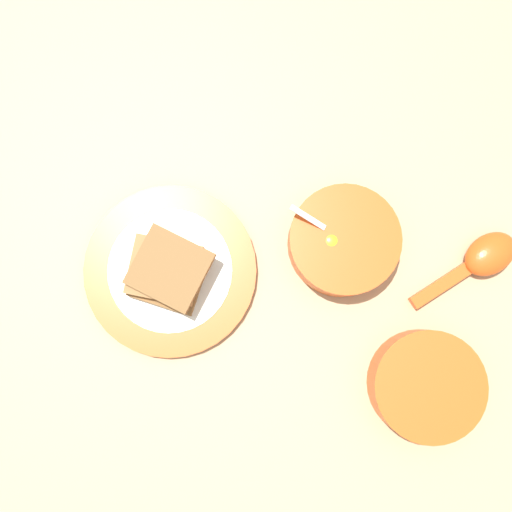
# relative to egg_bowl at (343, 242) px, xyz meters

# --- Properties ---
(ground_plane) EXTENTS (3.00, 3.00, 0.00)m
(ground_plane) POSITION_rel_egg_bowl_xyz_m (0.01, -0.03, -0.03)
(ground_plane) COLOR tan
(egg_bowl) EXTENTS (0.15, 0.14, 0.08)m
(egg_bowl) POSITION_rel_egg_bowl_xyz_m (0.00, 0.00, 0.00)
(egg_bowl) COLOR #DB5119
(egg_bowl) RESTS_ON ground_plane
(toast_plate) EXTENTS (0.23, 0.23, 0.02)m
(toast_plate) POSITION_rel_egg_bowl_xyz_m (-0.13, -0.19, -0.02)
(toast_plate) COLOR #DB5119
(toast_plate) RESTS_ON ground_plane
(toast_sandwich) EXTENTS (0.12, 0.12, 0.05)m
(toast_sandwich) POSITION_rel_egg_bowl_xyz_m (-0.13, -0.19, 0.01)
(toast_sandwich) COLOR brown
(toast_sandwich) RESTS_ON toast_plate
(soup_spoon) EXTENTS (0.07, 0.16, 0.03)m
(soup_spoon) POSITION_rel_egg_bowl_xyz_m (0.15, 0.12, -0.01)
(soup_spoon) COLOR #DB5119
(soup_spoon) RESTS_ON ground_plane
(congee_bowl) EXTENTS (0.14, 0.14, 0.05)m
(congee_bowl) POSITION_rel_egg_bowl_xyz_m (0.20, -0.06, 0.00)
(congee_bowl) COLOR #DB5119
(congee_bowl) RESTS_ON ground_plane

